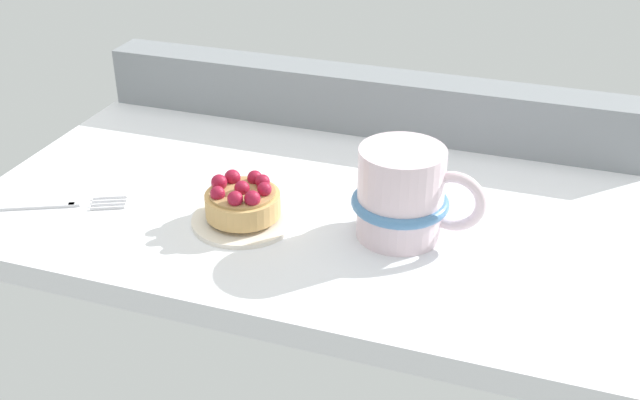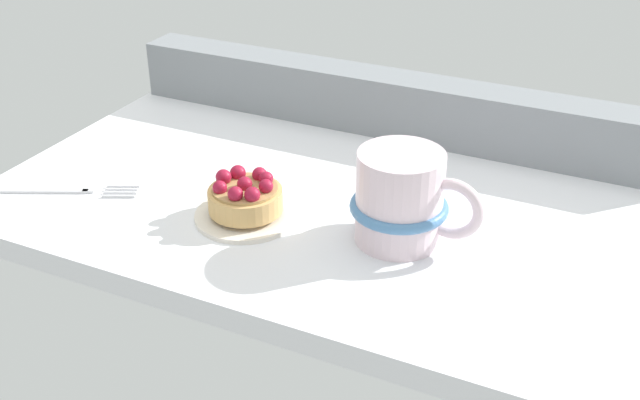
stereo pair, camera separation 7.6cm
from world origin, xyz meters
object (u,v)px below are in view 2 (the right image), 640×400
at_px(coffee_mug, 402,199).
at_px(dessert_plate, 246,214).
at_px(dessert_fork, 56,190).
at_px(raspberry_tart, 245,196).

bearing_deg(coffee_mug, dessert_plate, -169.93).
distance_m(coffee_mug, dessert_fork, 0.37).
bearing_deg(raspberry_tart, dessert_fork, -168.71).
relative_size(coffee_mug, dessert_fork, 0.75).
xyz_separation_m(raspberry_tart, coffee_mug, (0.16, 0.03, 0.02)).
bearing_deg(raspberry_tart, dessert_plate, -46.77).
distance_m(raspberry_tart, coffee_mug, 0.16).
bearing_deg(dessert_fork, coffee_mug, 10.73).
bearing_deg(raspberry_tart, coffee_mug, 9.96).
bearing_deg(dessert_fork, raspberry_tart, 11.29).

